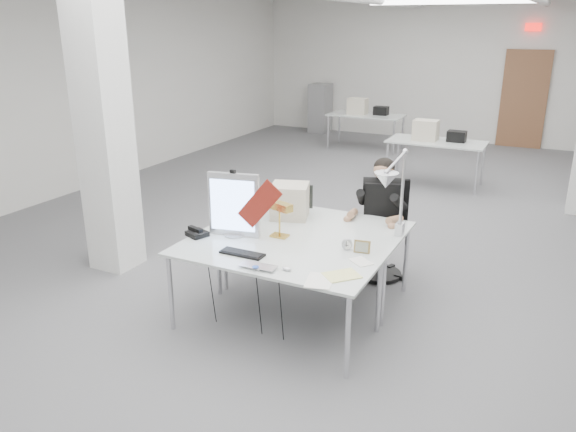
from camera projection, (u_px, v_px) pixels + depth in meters
name	position (u px, v px, depth m)	size (l,w,h in m)	color
room_shell	(378.00, 106.00, 6.76)	(10.04, 14.04, 3.24)	#59595C
desk_main	(274.00, 255.00, 4.86)	(1.80, 0.90, 0.03)	silver
desk_second	(316.00, 223.00, 5.62)	(1.80, 0.90, 0.03)	silver
bg_desk_a	(437.00, 142.00, 9.43)	(1.60, 0.80, 0.03)	silver
bg_desk_b	(366.00, 115.00, 12.13)	(1.60, 0.80, 0.03)	silver
filing_cabinet	(320.00, 108.00, 14.12)	(0.45, 0.55, 1.20)	gray
office_chair	(381.00, 236.00, 6.03)	(0.46, 0.46, 0.94)	black
seated_person	(382.00, 199.00, 5.84)	(0.44, 0.55, 0.82)	black
monitor	(234.00, 205.00, 5.17)	(0.49, 0.05, 0.60)	#BCBDC1
pennant	(260.00, 204.00, 5.00)	(0.46, 0.01, 0.19)	maroon
keyboard	(242.00, 253.00, 4.83)	(0.40, 0.13, 0.02)	black
laptop	(255.00, 269.00, 4.52)	(0.31, 0.20, 0.02)	silver
mouse	(287.00, 269.00, 4.52)	(0.08, 0.05, 0.03)	silver
bankers_lamp	(280.00, 219.00, 5.18)	(0.31, 0.12, 0.35)	gold
desk_phone	(197.00, 234.00, 5.24)	(0.18, 0.16, 0.04)	black
picture_frame_left	(221.00, 226.00, 5.33)	(0.14, 0.01, 0.11)	#9F7544
picture_frame_right	(362.00, 247.00, 4.85)	(0.14, 0.01, 0.11)	olive
desk_clock	(347.00, 244.00, 4.92)	(0.10, 0.10, 0.03)	#ABABAF
paper_stack_a	(320.00, 281.00, 4.34)	(0.20, 0.29, 0.01)	white
paper_stack_b	(342.00, 275.00, 4.42)	(0.20, 0.28, 0.01)	#F5F492
paper_stack_c	(361.00, 262.00, 4.68)	(0.19, 0.13, 0.01)	white
beige_monitor	(290.00, 201.00, 5.70)	(0.37, 0.35, 0.35)	#BFB59E
architect_lamp	(395.00, 192.00, 4.90)	(0.26, 0.76, 0.98)	#BABABF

